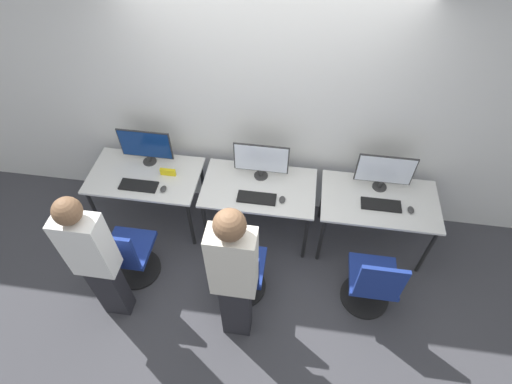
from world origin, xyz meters
The scene contains 20 objects.
ground_plane centered at (0.00, 0.00, 0.00)m, with size 20.00×20.00×0.00m, color #3D3D42.
wall_back centered at (0.00, 0.80, 1.40)m, with size 12.00×0.05×2.80m.
desk_left centered at (-1.21, 0.34, 0.65)m, with size 1.15×0.68×0.73m.
monitor_left centered at (-1.21, 0.53, 0.96)m, with size 0.55×0.14×0.42m.
keyboard_left centered at (-1.21, 0.17, 0.74)m, with size 0.38×0.15×0.02m.
mouse_left centered at (-0.94, 0.16, 0.75)m, with size 0.06×0.09×0.03m.
office_chair_left centered at (-1.19, -0.42, 0.36)m, with size 0.48×0.48×0.89m.
person_left centered at (-1.22, -0.79, 0.89)m, with size 0.36×0.21×1.62m.
desk_center centered at (0.00, 0.34, 0.65)m, with size 1.15×0.68×0.73m.
monitor_center centered at (0.00, 0.49, 0.96)m, with size 0.55×0.14×0.42m.
keyboard_center centered at (0.00, 0.18, 0.74)m, with size 0.38×0.15×0.02m.
mouse_center centered at (0.25, 0.19, 0.75)m, with size 0.06×0.09×0.03m.
office_chair_center centered at (-0.06, -0.46, 0.36)m, with size 0.48×0.48×0.89m.
person_center centered at (-0.04, -0.82, 0.96)m, with size 0.36×0.23×1.74m.
desk_right centered at (1.21, 0.34, 0.65)m, with size 1.15×0.68×0.73m.
monitor_right centered at (1.21, 0.51, 0.96)m, with size 0.55×0.14×0.42m.
keyboard_right centered at (1.21, 0.27, 0.74)m, with size 0.38×0.15×0.02m.
mouse_right centered at (1.48, 0.24, 0.75)m, with size 0.06×0.09×0.03m.
office_chair_right centered at (1.17, -0.40, 0.36)m, with size 0.48×0.48×0.89m.
placard_left centered at (-0.95, 0.37, 0.77)m, with size 0.16×0.03×0.08m.
Camera 1 is at (0.36, -2.34, 3.73)m, focal length 28.00 mm.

